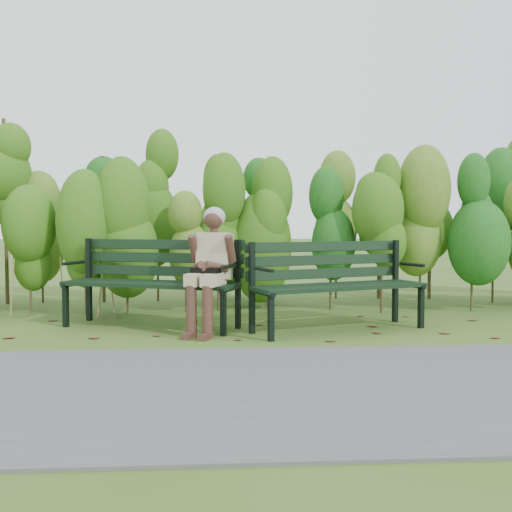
{
  "coord_description": "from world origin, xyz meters",
  "views": [
    {
      "loc": [
        -0.42,
        -6.07,
        1.09
      ],
      "look_at": [
        0.0,
        0.35,
        0.75
      ],
      "focal_mm": 42.0,
      "sensor_mm": 36.0,
      "label": 1
    }
  ],
  "objects": [
    {
      "name": "ground",
      "position": [
        0.0,
        0.0,
        0.0
      ],
      "size": [
        80.0,
        80.0,
        0.0
      ],
      "primitive_type": "plane",
      "color": "#3B5519"
    },
    {
      "name": "hedge_band",
      "position": [
        0.0,
        1.86,
        1.26
      ],
      "size": [
        11.04,
        1.67,
        2.42
      ],
      "color": "#47381E",
      "rests_on": "ground"
    },
    {
      "name": "bench_left",
      "position": [
        -1.08,
        0.34,
        0.55
      ],
      "size": [
        1.96,
        1.23,
        0.93
      ],
      "color": "black",
      "rests_on": "ground"
    },
    {
      "name": "footpath",
      "position": [
        0.0,
        -2.2,
        0.01
      ],
      "size": [
        60.0,
        2.5,
        0.01
      ],
      "primitive_type": "cube",
      "color": "#474749",
      "rests_on": "ground"
    },
    {
      "name": "leaf_litter",
      "position": [
        -0.0,
        -0.19,
        0.0
      ],
      "size": [
        5.66,
        2.23,
        0.01
      ],
      "color": "brown",
      "rests_on": "ground"
    },
    {
      "name": "seated_woman",
      "position": [
        -0.49,
        -0.08,
        0.73
      ],
      "size": [
        0.56,
        0.76,
        1.27
      ],
      "color": "#C0B78B",
      "rests_on": "ground"
    },
    {
      "name": "bench_right",
      "position": [
        0.79,
        0.04,
        0.54
      ],
      "size": [
        1.92,
        1.2,
        0.92
      ],
      "color": "black",
      "rests_on": "ground"
    }
  ]
}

